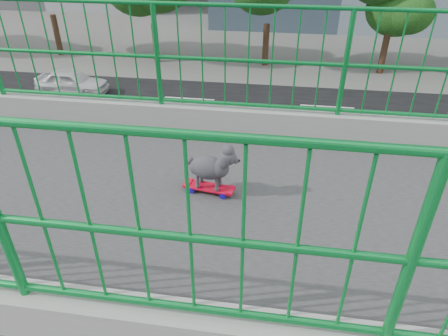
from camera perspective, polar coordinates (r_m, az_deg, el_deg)
road at (r=19.02m, az=-8.94°, el=2.93°), size 18.00×90.00×0.02m
skateboard at (r=3.66m, az=-2.16°, el=-2.82°), size 0.20×0.48×0.06m
poodle at (r=3.52m, az=-1.83°, el=0.26°), size 0.25×0.49×0.41m
car_4 at (r=26.35m, az=-20.78°, el=11.37°), size 1.72×4.28×1.46m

